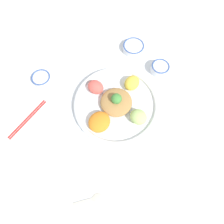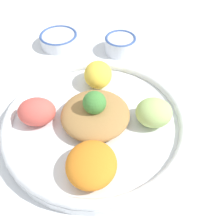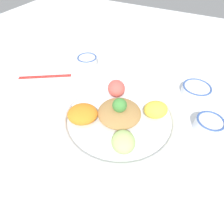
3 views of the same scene
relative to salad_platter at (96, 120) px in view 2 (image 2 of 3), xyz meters
The scene contains 4 objects.
ground_plane 0.04m from the salad_platter, 113.55° to the left, with size 2.40×2.40×0.00m, color white.
salad_platter is the anchor object (origin of this frame).
sauce_bowl_red 0.34m from the salad_platter, 37.21° to the right, with size 0.11×0.11×0.04m.
sauce_bowl_dark 0.29m from the salad_platter, 69.68° to the right, with size 0.09×0.09×0.05m.
Camera 2 is at (-0.21, 0.26, 0.44)m, focal length 42.00 mm.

